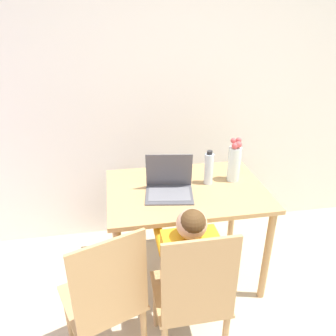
% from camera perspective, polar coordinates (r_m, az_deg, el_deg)
% --- Properties ---
extents(wall_back, '(6.40, 0.05, 2.50)m').
position_cam_1_polar(wall_back, '(2.74, 2.47, 12.54)').
color(wall_back, white).
rests_on(wall_back, ground_plane).
extents(dining_table, '(1.09, 0.76, 0.76)m').
position_cam_1_polar(dining_table, '(2.34, 3.15, -5.72)').
color(dining_table, tan).
rests_on(dining_table, ground_plane).
extents(chair_occupied, '(0.40, 0.40, 0.95)m').
position_cam_1_polar(chair_occupied, '(1.91, 4.31, -21.45)').
color(chair_occupied, tan).
rests_on(chair_occupied, ground_plane).
extents(chair_spare, '(0.51, 0.51, 0.95)m').
position_cam_1_polar(chair_spare, '(1.91, -10.76, -21.70)').
color(chair_spare, tan).
rests_on(chair_spare, ground_plane).
extents(person_seated, '(0.31, 0.42, 0.99)m').
position_cam_1_polar(person_seated, '(1.90, 3.44, -15.89)').
color(person_seated, orange).
rests_on(person_seated, ground_plane).
extents(laptop, '(0.35, 0.31, 0.26)m').
position_cam_1_polar(laptop, '(2.21, 0.20, -2.87)').
color(laptop, '#4C4C51').
rests_on(laptop, dining_table).
extents(flower_vase, '(0.09, 0.09, 0.33)m').
position_cam_1_polar(flower_vase, '(2.37, 11.48, 1.16)').
color(flower_vase, silver).
rests_on(flower_vase, dining_table).
extents(water_bottle, '(0.06, 0.06, 0.25)m').
position_cam_1_polar(water_bottle, '(2.32, 7.12, -0.05)').
color(water_bottle, silver).
rests_on(water_bottle, dining_table).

